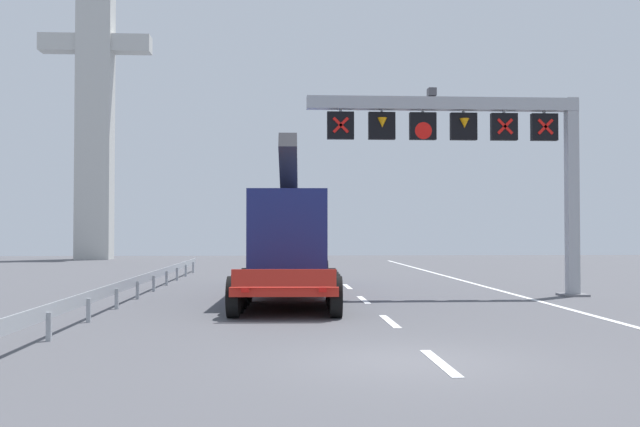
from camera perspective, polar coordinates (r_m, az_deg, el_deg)
ground at (r=13.08m, az=6.86°, el=-11.44°), size 112.00×112.00×0.00m
lane_markings at (r=35.73m, az=1.31°, el=-5.07°), size 0.20×60.34×0.01m
edge_line_right at (r=26.18m, az=15.75°, el=-6.35°), size 0.20×63.00×0.01m
overhead_lane_gantry at (r=26.25m, az=12.26°, el=5.91°), size 9.86×0.90×7.31m
heavy_haul_truck_red at (r=26.55m, az=-2.31°, el=-2.05°), size 3.45×14.14×5.30m
guardrail_left at (r=26.76m, az=-13.62°, el=-5.06°), size 0.13×31.17×0.76m
bridge_pylon_distant at (r=63.35m, az=-17.25°, el=9.94°), size 9.00×2.00×28.62m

